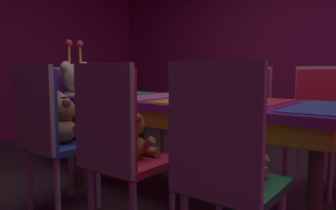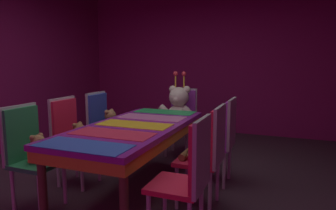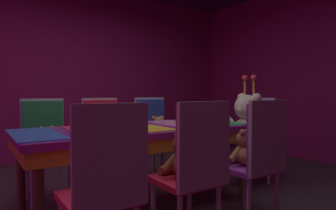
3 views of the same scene
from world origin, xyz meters
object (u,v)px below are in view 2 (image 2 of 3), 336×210
at_px(chair_right_1, 211,147).
at_px(teddy_right_1, 196,145).
at_px(throne_chair, 182,114).
at_px(king_teddy_bear, 179,108).
at_px(chair_left_1, 69,132).
at_px(teddy_left_1, 79,135).
at_px(chair_right_2, 224,133).
at_px(chair_left_0, 27,146).
at_px(teddy_right_2, 212,132).
at_px(chair_left_2, 101,121).
at_px(teddy_left_2, 111,123).
at_px(teddy_left_0, 39,150).
at_px(chair_right_0, 192,168).
at_px(banquet_table, 134,133).

height_order(chair_right_1, teddy_right_1, chair_right_1).
bearing_deg(throne_chair, king_teddy_bear, -0.00).
bearing_deg(chair_left_1, king_teddy_bear, 59.36).
height_order(teddy_left_1, chair_right_2, chair_right_2).
bearing_deg(chair_left_0, teddy_right_2, 39.53).
distance_m(chair_right_2, king_teddy_bear, 1.14).
xyz_separation_m(chair_left_0, teddy_right_1, (1.48, 0.62, -0.00)).
height_order(chair_left_0, chair_left_1, same).
height_order(chair_left_2, teddy_left_2, chair_left_2).
xyz_separation_m(teddy_left_0, chair_right_0, (1.48, -0.00, 0.02)).
relative_size(teddy_right_1, throne_chair, 0.34).
bearing_deg(teddy_left_0, chair_left_2, 97.11).
distance_m(teddy_right_2, throne_chair, 1.17).
xyz_separation_m(banquet_table, chair_right_1, (0.81, -0.02, -0.06)).
distance_m(chair_left_0, teddy_left_2, 1.27).
height_order(chair_left_1, teddy_right_2, chair_left_1).
height_order(chair_left_2, teddy_right_1, chair_left_2).
xyz_separation_m(chair_right_2, teddy_right_2, (-0.14, 0.00, -0.01)).
xyz_separation_m(chair_left_0, chair_right_1, (1.63, 0.62, 0.00)).
distance_m(teddy_right_1, king_teddy_bear, 1.55).
bearing_deg(teddy_left_2, throne_chair, 53.42).
bearing_deg(teddy_right_2, chair_right_1, 102.46).
relative_size(chair_left_1, teddy_right_1, 2.98).
distance_m(teddy_left_1, chair_right_1, 1.50).
bearing_deg(teddy_right_1, chair_left_1, 0.18).
distance_m(banquet_table, chair_right_2, 1.02).
xyz_separation_m(teddy_left_0, teddy_left_2, (-0.01, 1.26, 0.02)).
relative_size(teddy_right_2, throne_chair, 0.32).
relative_size(chair_left_1, chair_right_2, 1.00).
distance_m(teddy_left_1, king_teddy_bear, 1.57).
bearing_deg(chair_left_0, teddy_left_0, -0.00).
distance_m(chair_left_1, chair_left_2, 0.65).
xyz_separation_m(teddy_left_2, chair_right_1, (1.49, -0.64, 0.01)).
bearing_deg(teddy_left_1, teddy_right_1, 0.20).
distance_m(banquet_table, chair_right_1, 0.82).
height_order(chair_right_1, teddy_right_2, chair_right_1).
distance_m(banquet_table, chair_left_2, 1.04).
relative_size(chair_left_1, throne_chair, 1.00).
distance_m(chair_right_0, king_teddy_bear, 2.18).
bearing_deg(teddy_left_0, chair_left_0, 180.00).
distance_m(chair_left_0, teddy_right_2, 1.93).
bearing_deg(chair_right_1, chair_left_0, 20.81).
distance_m(teddy_left_1, chair_right_2, 1.63).
distance_m(banquet_table, teddy_right_2, 0.91).
relative_size(teddy_right_1, chair_right_2, 0.34).
height_order(teddy_left_2, throne_chair, throne_chair).
bearing_deg(teddy_right_2, king_teddy_bear, -49.04).
bearing_deg(chair_left_1, teddy_left_2, 77.06).
relative_size(teddy_left_1, chair_left_2, 0.28).
bearing_deg(chair_right_1, chair_left_2, -21.38).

